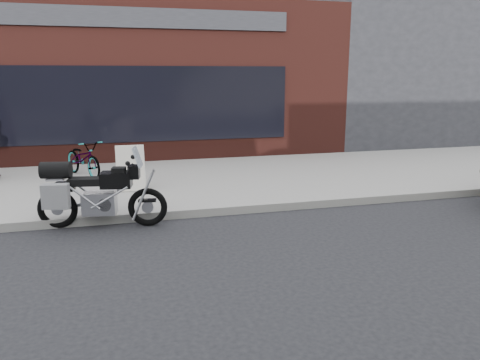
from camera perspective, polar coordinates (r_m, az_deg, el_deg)
ground at (r=4.90m, az=8.10°, el=-17.84°), size 120.00×120.00×0.00m
near_sidewalk at (r=11.26m, az=-5.74°, el=0.35°), size 44.00×6.00×0.15m
storefront at (r=17.86m, az=-16.06°, el=11.54°), size 14.00×10.07×4.50m
neighbour_building at (r=21.36m, az=18.99°, el=13.49°), size 10.00×10.00×6.00m
motorcycle at (r=8.01m, az=-17.49°, el=-1.60°), size 2.10×0.74×1.34m
bicycle_front at (r=11.48m, az=-18.56°, el=2.51°), size 1.27×1.68×0.84m
sandwich_sign at (r=9.91m, az=-13.21°, el=1.52°), size 0.58×0.53×0.92m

